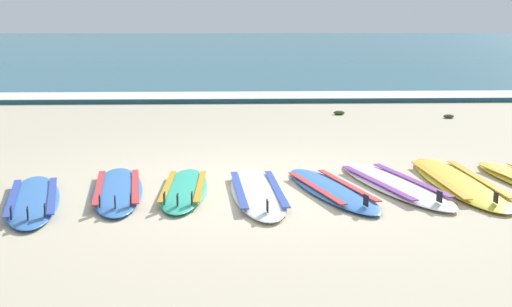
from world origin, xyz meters
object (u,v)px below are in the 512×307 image
at_px(surfboard_1, 33,200).
at_px(surfboard_3, 184,189).
at_px(surfboard_4, 258,192).
at_px(surfboard_6, 394,184).
at_px(surfboard_2, 117,190).
at_px(surfboard_5, 331,189).
at_px(surfboard_7, 458,182).

relative_size(surfboard_1, surfboard_3, 1.12).
bearing_deg(surfboard_4, surfboard_6, 10.80).
xyz_separation_m(surfboard_2, surfboard_5, (2.27, -0.07, -0.00)).
distance_m(surfboard_2, surfboard_7, 3.74).
relative_size(surfboard_3, surfboard_5, 0.91).
bearing_deg(surfboard_6, surfboard_2, -177.26).
bearing_deg(surfboard_3, surfboard_1, -166.25).
bearing_deg(surfboard_1, surfboard_2, 25.05).
bearing_deg(surfboard_7, surfboard_3, -175.78).
distance_m(surfboard_1, surfboard_2, 0.87).
distance_m(surfboard_1, surfboard_4, 2.28).
distance_m(surfboard_3, surfboard_4, 0.79).
distance_m(surfboard_3, surfboard_7, 3.04).
bearing_deg(surfboard_6, surfboard_1, -172.31).
xyz_separation_m(surfboard_2, surfboard_6, (2.99, 0.14, -0.00)).
relative_size(surfboard_3, surfboard_4, 0.87).
xyz_separation_m(surfboard_1, surfboard_7, (4.52, 0.59, -0.00)).
xyz_separation_m(surfboard_3, surfboard_6, (2.28, 0.15, -0.00)).
relative_size(surfboard_3, surfboard_6, 0.81).
xyz_separation_m(surfboard_4, surfboard_6, (1.50, 0.29, -0.00)).
relative_size(surfboard_2, surfboard_3, 1.12).
xyz_separation_m(surfboard_1, surfboard_3, (1.49, 0.36, 0.00)).
bearing_deg(surfboard_6, surfboard_5, -163.56).
xyz_separation_m(surfboard_2, surfboard_3, (0.70, -0.00, 0.00)).
bearing_deg(surfboard_3, surfboard_4, -10.25).
relative_size(surfboard_6, surfboard_7, 0.93).
xyz_separation_m(surfboard_3, surfboard_4, (0.78, -0.14, -0.00)).
distance_m(surfboard_2, surfboard_6, 2.99).
bearing_deg(surfboard_1, surfboard_6, 7.69).
height_order(surfboard_2, surfboard_5, same).
distance_m(surfboard_3, surfboard_5, 1.57).
bearing_deg(surfboard_1, surfboard_5, 5.57).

